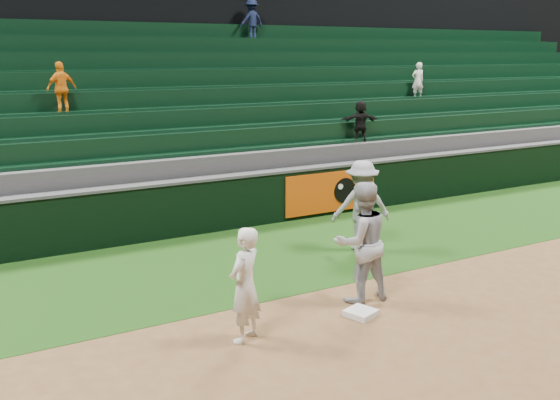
# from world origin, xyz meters

# --- Properties ---
(ground) EXTENTS (70.00, 70.00, 0.00)m
(ground) POSITION_xyz_m (0.00, 0.00, 0.00)
(ground) COLOR brown
(ground) RESTS_ON ground
(foul_grass) EXTENTS (36.00, 4.20, 0.01)m
(foul_grass) POSITION_xyz_m (0.00, 3.00, 0.00)
(foul_grass) COLOR #14360D
(foul_grass) RESTS_ON ground
(first_base) EXTENTS (0.53, 0.53, 0.09)m
(first_base) POSITION_xyz_m (-0.01, -0.30, 0.05)
(first_base) COLOR white
(first_base) RESTS_ON ground
(first_baseman) EXTENTS (0.72, 0.65, 1.65)m
(first_baseman) POSITION_xyz_m (-1.93, -0.17, 0.83)
(first_baseman) COLOR white
(first_baseman) RESTS_ON ground
(baserunner) EXTENTS (1.02, 0.82, 1.98)m
(baserunner) POSITION_xyz_m (0.36, 0.23, 0.99)
(baserunner) COLOR #A6AAB1
(baserunner) RESTS_ON ground
(base_coach) EXTENTS (1.37, 1.08, 1.85)m
(base_coach) POSITION_xyz_m (1.98, 2.40, 0.93)
(base_coach) COLOR #91959E
(base_coach) RESTS_ON foul_grass
(field_wall) EXTENTS (36.00, 0.45, 1.25)m
(field_wall) POSITION_xyz_m (0.03, 5.20, 0.63)
(field_wall) COLOR black
(field_wall) RESTS_ON ground
(stadium_seating) EXTENTS (36.00, 5.95, 5.62)m
(stadium_seating) POSITION_xyz_m (-0.00, 8.97, 1.70)
(stadium_seating) COLOR #38393B
(stadium_seating) RESTS_ON ground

